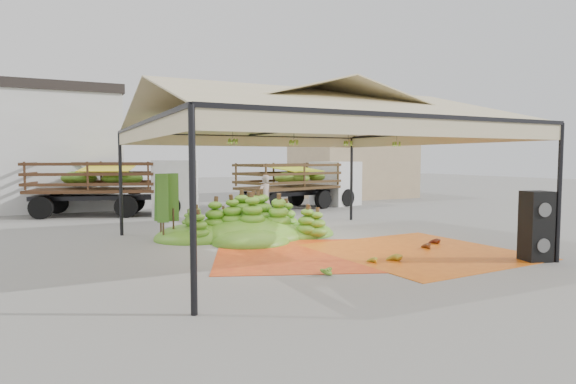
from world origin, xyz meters
name	(u,v)px	position (x,y,z in m)	size (l,w,h in m)	color
ground	(307,247)	(0.00, 0.00, 0.00)	(90.00, 90.00, 0.00)	slate
canopy_tent	(307,116)	(0.00, 0.00, 3.30)	(8.10, 8.10, 4.00)	black
building_tan	(352,161)	(10.00, 13.00, 2.07)	(6.30, 5.30, 4.10)	tan
tarp_left	(305,254)	(-0.51, -0.86, 0.01)	(4.14, 3.94, 0.01)	#E95415
tarp_right	(420,252)	(2.13, -1.80, 0.01)	(4.23, 4.44, 0.01)	orange
banana_heap	(251,217)	(-0.69, 2.10, 0.58)	(5.38, 4.42, 1.15)	#45801A
hand_yellow_a	(393,257)	(0.82, -2.43, 0.11)	(0.50, 0.41, 0.23)	gold
hand_yellow_b	(370,259)	(0.29, -2.32, 0.09)	(0.40, 0.33, 0.18)	gold
hand_red_a	(423,245)	(2.44, -1.55, 0.11)	(0.48, 0.39, 0.22)	#5D3115
hand_red_b	(433,241)	(3.12, -1.18, 0.10)	(0.46, 0.38, 0.21)	#5B1F14
hand_green	(322,269)	(-1.15, -2.73, 0.11)	(0.51, 0.41, 0.23)	#427B19
hanging_bunches	(322,143)	(0.05, -0.65, 2.62)	(4.74, 0.24, 0.20)	#4C7B19
speaker_stack	(536,226)	(3.70, -3.70, 0.77)	(0.66, 0.61, 1.54)	black
banana_leaves	(165,243)	(-3.14, 2.08, 0.00)	(0.96, 1.36, 3.70)	#2F6A1C
vendor	(265,197)	(1.28, 5.67, 0.82)	(0.60, 0.39, 1.64)	gray
truck_left	(123,181)	(-3.27, 9.32, 1.34)	(6.70, 3.95, 2.18)	#4B2D19
truck_right	(305,179)	(4.63, 8.74, 1.29)	(6.43, 3.56, 2.09)	#452B17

